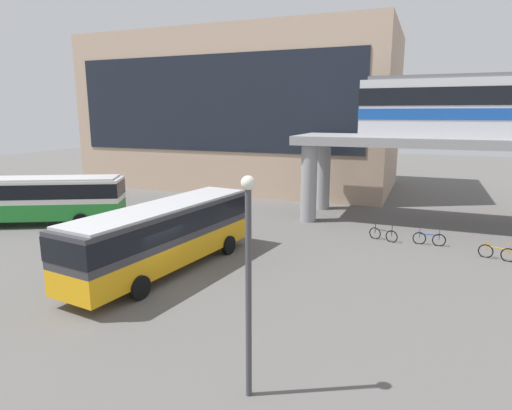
% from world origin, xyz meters
% --- Properties ---
extents(ground_plane, '(120.00, 120.00, 0.00)m').
position_xyz_m(ground_plane, '(0.00, 10.00, 0.00)').
color(ground_plane, '#605E5B').
extents(station_building, '(30.40, 14.91, 14.97)m').
position_xyz_m(station_building, '(-7.50, 27.42, 7.49)').
color(station_building, tan).
rests_on(station_building, ground_plane).
extents(bus_main, '(3.99, 11.28, 3.22)m').
position_xyz_m(bus_main, '(-0.46, 1.66, 1.99)').
color(bus_main, orange).
rests_on(bus_main, ground_plane).
extents(bus_secondary, '(11.00, 7.26, 3.22)m').
position_xyz_m(bus_secondary, '(-13.29, 5.92, 1.99)').
color(bus_secondary, '#268C33').
rests_on(bus_secondary, ground_plane).
extents(bicycle_blue, '(1.79, 0.08, 1.04)m').
position_xyz_m(bicycle_blue, '(11.24, 10.68, 0.36)').
color(bicycle_blue, black).
rests_on(bicycle_blue, ground_plane).
extents(bicycle_orange, '(1.73, 0.57, 1.04)m').
position_xyz_m(bicycle_orange, '(14.50, 9.28, 0.36)').
color(bicycle_orange, black).
rests_on(bicycle_orange, ground_plane).
extents(bicycle_black, '(1.70, 0.67, 1.04)m').
position_xyz_m(bicycle_black, '(8.70, 10.64, 0.36)').
color(bicycle_black, black).
rests_on(bicycle_black, ground_plane).
extents(lamp_post, '(0.36, 0.36, 5.94)m').
position_xyz_m(lamp_post, '(6.82, -5.57, 3.53)').
color(lamp_post, '#3F3F44').
rests_on(lamp_post, ground_plane).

